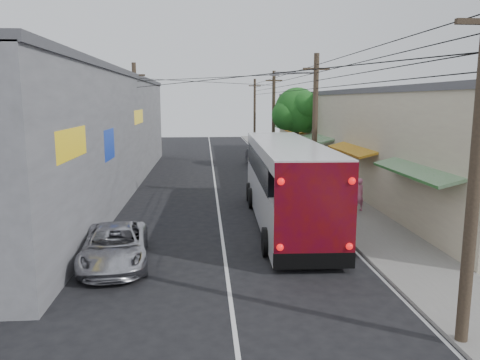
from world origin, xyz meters
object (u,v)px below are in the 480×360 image
Objects in this scene: parked_car_mid at (268,163)px; parked_car_far at (257,157)px; pedestrian_near at (359,195)px; jeepney at (115,246)px; pedestrian_far at (313,184)px; parked_suv at (274,176)px; coach_bus at (286,182)px.

parked_car_far is (-0.38, 4.05, -0.01)m from parked_car_mid.
parked_car_far is 17.97m from pedestrian_near.
pedestrian_near is (3.09, -17.70, 0.25)m from parked_car_far.
pedestrian_far is (9.25, 9.96, 0.26)m from jeepney.
parked_suv is at bearing -93.99° from parked_car_far.
pedestrian_far is at bearing 40.41° from jeepney.
pedestrian_near is at bearing -80.14° from parked_car_mid.
jeepney is 12.61m from pedestrian_near.
coach_bus is at bearing -96.07° from parked_car_mid.
jeepney is 2.88× the size of pedestrian_near.
parked_car_mid is at bearing 61.62° from jeepney.
parked_suv is 4.22m from pedestrian_far.
parked_car_mid is 13.92m from pedestrian_near.
parked_car_mid is 2.59× the size of pedestrian_far.
parked_suv is 1.22× the size of parked_car_far.
pedestrian_far is (1.65, -3.88, 0.17)m from parked_suv.
pedestrian_near is (10.76, 6.57, 0.29)m from jeepney.
parked_car_far is at bearing 65.78° from jeepney.
coach_bus is 3.09× the size of parked_car_far.
parked_suv is 10.44m from parked_car_far.
pedestrian_near is at bearing 23.16° from coach_bus.
coach_bus is 19.32m from parked_car_far.
parked_car_far is (0.06, 10.44, -0.05)m from parked_suv.
coach_bus is 8.93m from parked_suv.
parked_suv is at bearing -87.28° from pedestrian_near.
pedestrian_far reaches higher than parked_car_far.
jeepney is at bearing -141.93° from coach_bus.
parked_car_mid is at bearing -88.31° from parked_car_far.
parked_car_far is at bearing 91.66° from parked_suv.
pedestrian_near is 3.71m from pedestrian_far.
parked_car_far is at bearing -100.87° from pedestrian_near.
jeepney is 1.13× the size of parked_car_far.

